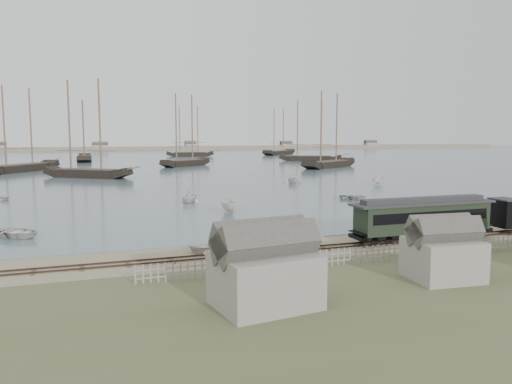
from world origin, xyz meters
name	(u,v)px	position (x,y,z in m)	size (l,w,h in m)	color
ground	(324,242)	(0.00, 0.00, 0.00)	(600.00, 600.00, 0.00)	tan
harbor_water	(133,156)	(0.00, 170.00, 0.03)	(600.00, 336.00, 0.06)	#4B616C
rail_track	(336,247)	(0.00, -2.00, 0.04)	(120.00, 1.80, 0.16)	#39241F
picket_fence_west	(284,271)	(-6.50, -7.00, 0.00)	(19.00, 0.10, 1.20)	gray
shed_left	(265,306)	(-10.00, -13.00, 0.00)	(5.00, 4.00, 4.10)	gray
shed_mid	(442,279)	(2.00, -12.00, 0.00)	(4.00, 3.50, 3.60)	gray
far_spit	(119,150)	(0.00, 250.00, 0.00)	(500.00, 20.00, 1.80)	gray
passenger_coach	(423,217)	(8.18, -2.00, 2.00)	(12.95, 2.50, 3.15)	black
beached_dinghy	(216,246)	(-9.31, -0.17, 0.41)	(3.93, 2.81, 0.82)	silver
rowboat_0	(18,232)	(-24.25, 10.02, 0.51)	(4.36, 3.11, 0.90)	silver
rowboat_1	(190,196)	(-5.88, 26.72, 0.89)	(3.13, 2.70, 1.65)	silver
rowboat_2	(228,206)	(-3.38, 17.24, 0.80)	(3.81, 1.43, 1.47)	silver
rowboat_3	(353,196)	(15.91, 22.96, 0.44)	(3.65, 2.61, 0.76)	silver
rowboat_4	(458,200)	(24.46, 12.50, 0.89)	(3.16, 2.73, 1.66)	silver
rowboat_5	(378,181)	(29.77, 38.33, 0.79)	(3.80, 1.43, 1.47)	silver
rowboat_7	(292,179)	(16.50, 45.23, 0.97)	(3.46, 2.99, 1.82)	silver
schooner_1	(19,129)	(-32.76, 93.47, 10.06)	(22.59, 5.21, 20.00)	black
schooner_2	(86,128)	(-18.00, 70.89, 10.06)	(18.94, 4.37, 20.00)	black
schooner_3	(185,130)	(8.03, 100.48, 10.06)	(17.28, 3.99, 20.00)	black
schooner_4	(330,130)	(43.19, 82.61, 10.06)	(21.61, 4.99, 20.00)	black
schooner_5	(311,131)	(52.09, 113.26, 10.06)	(20.36, 4.70, 20.00)	black
schooner_7	(83,131)	(-18.45, 137.18, 10.06)	(21.23, 4.90, 20.00)	black
schooner_8	(190,131)	(21.18, 158.99, 10.06)	(18.45, 4.26, 20.00)	black
schooner_9	(279,131)	(61.16, 163.95, 10.06)	(21.92, 5.06, 20.00)	black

